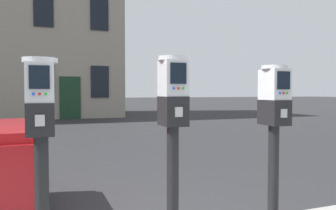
{
  "coord_description": "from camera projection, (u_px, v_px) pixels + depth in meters",
  "views": [
    {
      "loc": [
        -0.74,
        -2.38,
        1.32
      ],
      "look_at": [
        0.16,
        -0.01,
        1.22
      ],
      "focal_mm": 35.48,
      "sensor_mm": 36.0,
      "label": 1
    }
  ],
  "objects": [
    {
      "name": "parking_meter_twin_adjacent",
      "position": [
        173.0,
        117.0,
        2.45
      ],
      "size": [
        0.22,
        0.26,
        1.44
      ],
      "rotation": [
        0.0,
        0.0,
        -1.61
      ],
      "color": "black",
      "rests_on": "sidewalk_slab"
    },
    {
      "name": "parking_meter_end_of_row",
      "position": [
        274.0,
        118.0,
        2.77
      ],
      "size": [
        0.22,
        0.26,
        1.4
      ],
      "rotation": [
        0.0,
        0.0,
        -1.61
      ],
      "color": "black",
      "rests_on": "sidewalk_slab"
    },
    {
      "name": "parking_meter_near_kerb",
      "position": [
        41.0,
        126.0,
        2.13
      ],
      "size": [
        0.22,
        0.26,
        1.4
      ],
      "rotation": [
        0.0,
        0.0,
        -1.61
      ],
      "color": "black",
      "rests_on": "sidewalk_slab"
    }
  ]
}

